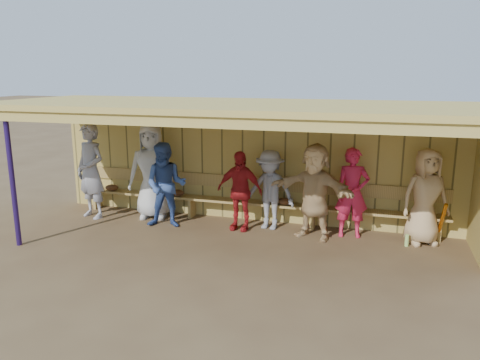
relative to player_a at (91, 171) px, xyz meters
name	(u,v)px	position (x,y,z in m)	size (l,w,h in m)	color
ground	(234,239)	(3.29, -0.44, -1.00)	(90.00, 90.00, 0.00)	brown
player_a	(91,171)	(0.00, 0.00, 0.00)	(0.73, 0.48, 2.00)	#9A9BA3
player_b	(152,171)	(1.22, 0.37, 0.00)	(0.97, 0.63, 1.99)	silver
player_c	(166,185)	(1.77, -0.11, -0.15)	(0.82, 0.64, 1.70)	#375599
player_d	(240,191)	(3.21, 0.15, -0.22)	(0.91, 0.38, 1.56)	#AC1B1E
player_e	(270,190)	(3.76, 0.37, -0.22)	(1.01, 0.58, 1.57)	gray
player_f	(314,191)	(4.66, 0.09, -0.11)	(1.65, 0.53, 1.78)	#DAB37B
player_g	(352,193)	(5.32, 0.37, -0.16)	(0.61, 0.40, 1.68)	#CE2145
player_h	(425,197)	(6.59, 0.37, -0.13)	(0.85, 0.55, 1.73)	tan
dugout_structure	(265,144)	(3.68, 0.25, 0.70)	(8.80, 3.20, 2.50)	tan
bench	(251,197)	(3.29, 0.68, -0.47)	(7.60, 0.34, 0.93)	tan
dugout_equipment	(226,198)	(2.81, 0.55, -0.51)	(7.00, 0.62, 0.80)	orange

